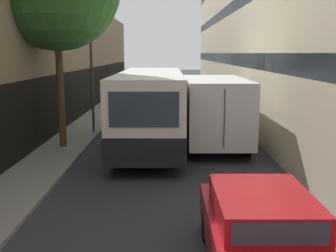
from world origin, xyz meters
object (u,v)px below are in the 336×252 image
car_hatchback (261,233)px  street_lamp (89,36)px  box_truck (211,107)px  panel_van (154,93)px  bus (150,107)px

car_hatchback → street_lamp: 13.49m
box_truck → panel_van: bearing=105.3°
panel_van → street_lamp: street_lamp is taller
car_hatchback → panel_van: 20.52m
car_hatchback → box_truck: (0.26, 10.23, 0.79)m
car_hatchback → box_truck: box_truck is taller
car_hatchback → box_truck: bearing=88.5°
box_truck → street_lamp: street_lamp is taller
car_hatchback → box_truck: size_ratio=0.53×
bus → box_truck: (2.60, 0.51, -0.09)m
car_hatchback → bus: bus is taller
panel_van → street_lamp: (-2.63, -8.49, 3.40)m
bus → panel_van: size_ratio=2.36×
bus → box_truck: bus is taller
bus → street_lamp: street_lamp is taller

